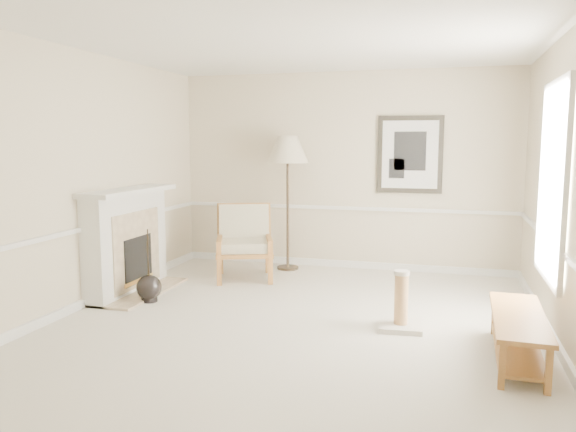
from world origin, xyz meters
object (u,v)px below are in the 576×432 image
object	(u,v)px
floor_lamp	(288,153)
scratching_post	(401,311)
armchair	(244,238)
floor_vase	(149,288)
bench	(518,330)

from	to	relation	value
floor_lamp	scratching_post	distance (m)	3.31
armchair	scratching_post	distance (m)	2.84
floor_vase	floor_lamp	size ratio (longest dim) A/B	0.44
armchair	floor_lamp	xyz separation A→B (m)	(0.45, 0.64, 1.17)
armchair	bench	world-z (taller)	armchair
scratching_post	floor_lamp	bearing A→B (deg)	128.70
armchair	scratching_post	bearing A→B (deg)	-56.64
floor_vase	scratching_post	bearing A→B (deg)	-3.52
floor_lamp	scratching_post	size ratio (longest dim) A/B	3.27
floor_lamp	bench	distance (m)	4.30
bench	floor_lamp	bearing A→B (deg)	135.17
scratching_post	floor_vase	bearing A→B (deg)	176.48
armchair	bench	xyz separation A→B (m)	(3.32, -2.22, -0.27)
armchair	scratching_post	xyz separation A→B (m)	(2.28, -1.65, -0.36)
bench	floor_vase	bearing A→B (deg)	169.38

